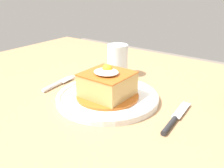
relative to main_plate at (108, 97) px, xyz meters
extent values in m
cube|color=#A87F56|center=(0.04, 0.05, -0.03)|extent=(1.45, 0.91, 0.04)
cylinder|color=#A87F56|center=(-0.60, 0.43, -0.40)|extent=(0.07, 0.07, 0.70)
cylinder|color=white|center=(0.00, 0.00, 0.00)|extent=(0.27, 0.27, 0.01)
torus|color=white|center=(0.00, 0.00, 0.00)|extent=(0.27, 0.27, 0.01)
cylinder|color=#B75B1E|center=(0.00, 0.00, 0.00)|extent=(0.17, 0.17, 0.01)
cube|color=tan|center=(0.00, 0.00, 0.04)|extent=(0.12, 0.12, 0.06)
cube|color=#B75B1E|center=(0.00, 0.00, 0.07)|extent=(0.12, 0.12, 0.00)
ellipsoid|color=white|center=(0.00, -0.01, 0.07)|extent=(0.07, 0.06, 0.01)
sphere|color=yellow|center=(0.00, 0.00, 0.08)|extent=(0.03, 0.03, 0.03)
cylinder|color=silver|center=(-0.18, -0.04, 0.00)|extent=(0.02, 0.08, 0.01)
cube|color=silver|center=(-0.19, 0.03, 0.00)|extent=(0.03, 0.05, 0.00)
cylinder|color=silver|center=(-0.18, 0.05, 0.00)|extent=(0.01, 0.03, 0.00)
cylinder|color=silver|center=(-0.19, 0.05, 0.00)|extent=(0.01, 0.03, 0.00)
cylinder|color=silver|center=(-0.20, 0.05, 0.00)|extent=(0.01, 0.03, 0.00)
cylinder|color=#262628|center=(0.19, -0.03, 0.00)|extent=(0.02, 0.08, 0.01)
cube|color=silver|center=(0.19, 0.05, 0.00)|extent=(0.03, 0.09, 0.00)
cylinder|color=#3F2314|center=(-0.09, 0.17, 0.02)|extent=(0.06, 0.06, 0.06)
cylinder|color=silver|center=(-0.09, 0.17, 0.04)|extent=(0.07, 0.07, 0.10)
camera|label=1|loc=(0.38, -0.49, 0.29)|focal=40.86mm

